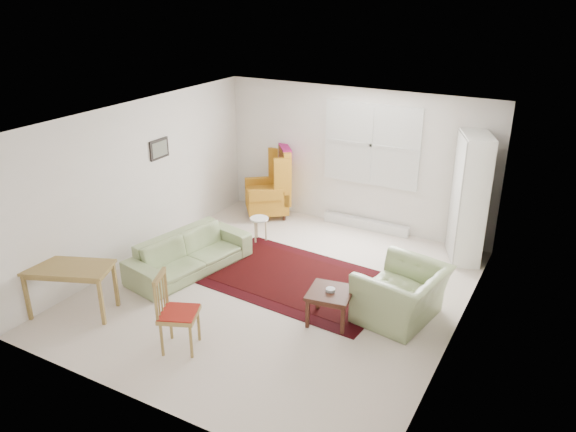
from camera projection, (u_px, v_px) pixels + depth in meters
The scene contains 10 objects.
room at pixel (286, 205), 7.83m from camera, with size 5.04×5.54×2.51m.
rug at pixel (297, 279), 8.41m from camera, with size 2.84×1.83×0.03m, color black, non-canonical shape.
sofa at pixel (189, 247), 8.55m from camera, with size 1.98×0.77×0.80m, color #93A66E.
armchair at pixel (402, 289), 7.30m from camera, with size 1.11×0.97×0.87m, color #93A66E.
wingback_chair at pixel (266, 182), 10.50m from camera, with size 0.78×0.82×1.35m, color orange, non-canonical shape.
coffee_table at pixel (330, 306), 7.30m from camera, with size 0.55×0.55×0.45m, color #432014, non-canonical shape.
stool at pixel (259, 229), 9.62m from camera, with size 0.32×0.32×0.43m, color white, non-canonical shape.
cabinet at pixel (470, 198), 8.72m from camera, with size 0.43×0.82×2.04m, color white, non-canonical shape.
desk at pixel (72, 290), 7.45m from camera, with size 1.10×0.55×0.70m, color olive, non-canonical shape.
desk_chair at pixel (179, 312), 6.66m from camera, with size 0.44×0.44×1.00m, color olive, non-canonical shape.
Camera 1 is at (3.56, -6.16, 4.12)m, focal length 35.00 mm.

